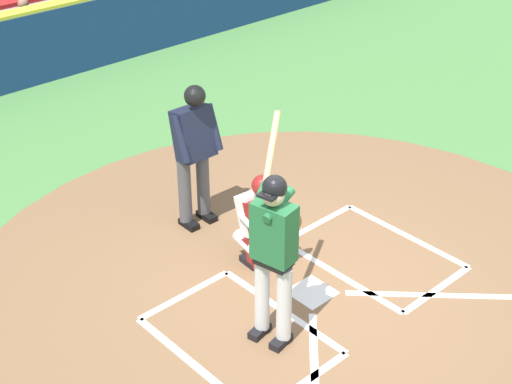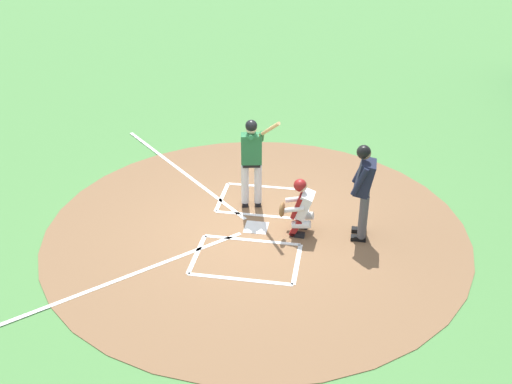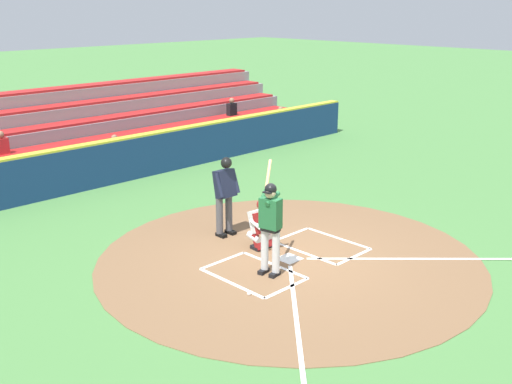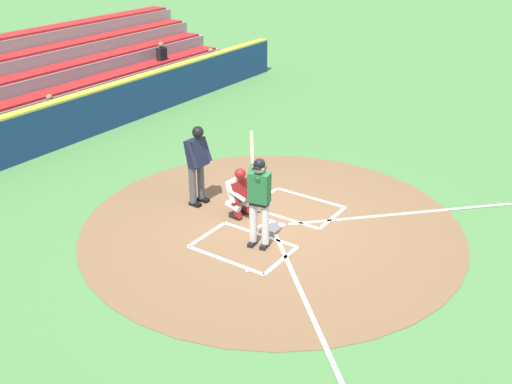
% 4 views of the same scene
% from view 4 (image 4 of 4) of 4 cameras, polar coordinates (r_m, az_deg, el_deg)
% --- Properties ---
extents(ground_plane, '(120.00, 120.00, 0.00)m').
position_cam_4_polar(ground_plane, '(12.77, 1.48, -3.26)').
color(ground_plane, '#4C8442').
extents(dirt_circle, '(8.00, 8.00, 0.01)m').
position_cam_4_polar(dirt_circle, '(12.77, 1.48, -3.24)').
color(dirt_circle, brown).
rests_on(dirt_circle, ground).
extents(home_plate_and_chalk, '(7.93, 4.91, 0.01)m').
position_cam_4_polar(home_plate_and_chalk, '(12.37, 4.92, -4.29)').
color(home_plate_and_chalk, white).
rests_on(home_plate_and_chalk, dirt_circle).
extents(batter, '(0.85, 0.86, 2.13)m').
position_cam_4_polar(batter, '(11.56, 0.28, -0.36)').
color(batter, silver).
rests_on(batter, ground).
extents(catcher, '(0.59, 0.64, 1.13)m').
position_cam_4_polar(catcher, '(12.93, -1.50, 0.06)').
color(catcher, black).
rests_on(catcher, ground).
extents(plate_umpire, '(0.59, 0.42, 1.86)m').
position_cam_4_polar(plate_umpire, '(13.33, -5.58, 3.03)').
color(plate_umpire, '#4C4C51').
rests_on(plate_umpire, ground).
extents(baseball, '(0.07, 0.07, 0.07)m').
position_cam_4_polar(baseball, '(11.22, -0.83, -7.45)').
color(baseball, white).
rests_on(baseball, ground).
extents(backstop_wall, '(22.00, 0.36, 1.31)m').
position_cam_4_polar(backstop_wall, '(17.38, -19.85, 5.51)').
color(backstop_wall, navy).
rests_on(backstop_wall, ground).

